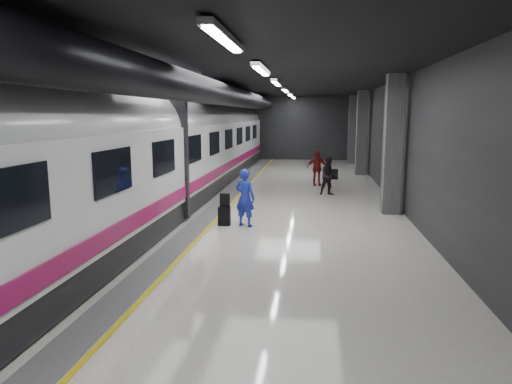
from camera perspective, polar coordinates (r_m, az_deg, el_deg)
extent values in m
plane|color=white|center=(13.78, -1.38, -3.88)|extent=(40.00, 40.00, 0.00)
cube|color=black|center=(13.46, -1.46, 15.09)|extent=(10.00, 40.00, 0.02)
cube|color=#28282B|center=(33.32, 3.79, 7.94)|extent=(10.00, 0.02, 4.50)
cube|color=#28282B|center=(15.02, -20.73, 5.32)|extent=(0.02, 40.00, 4.50)
cube|color=#28282B|center=(13.61, 19.96, 4.98)|extent=(0.02, 40.00, 4.50)
cube|color=slate|center=(14.04, -6.85, -3.67)|extent=(0.65, 39.80, 0.01)
cube|color=yellow|center=(13.95, -5.25, -3.72)|extent=(0.10, 39.80, 0.01)
cylinder|color=black|center=(13.67, -6.98, 12.63)|extent=(0.80, 38.00, 0.80)
cube|color=silver|center=(7.48, -3.97, 18.71)|extent=(0.22, 2.60, 0.10)
cube|color=silver|center=(12.38, 0.66, 15.11)|extent=(0.22, 2.60, 0.10)
cube|color=silver|center=(17.34, 2.60, 13.53)|extent=(0.22, 2.60, 0.10)
cube|color=silver|center=(22.32, 3.67, 12.64)|extent=(0.22, 2.60, 0.10)
cube|color=silver|center=(27.31, 4.34, 12.08)|extent=(0.22, 2.60, 0.10)
cube|color=silver|center=(31.30, 4.73, 11.76)|extent=(0.22, 2.60, 0.10)
cube|color=#515154|center=(15.48, 16.72, 5.64)|extent=(0.55, 0.55, 4.50)
cube|color=#515154|center=(25.39, 13.05, 7.20)|extent=(0.55, 0.55, 4.50)
cube|color=#515154|center=(31.36, 11.96, 7.65)|extent=(0.55, 0.55, 4.50)
cube|color=black|center=(14.54, -14.17, -2.05)|extent=(2.80, 38.00, 0.60)
cube|color=white|center=(14.33, -14.40, 3.45)|extent=(2.90, 38.00, 2.20)
cylinder|color=white|center=(14.26, -14.56, 7.24)|extent=(2.80, 38.00, 2.80)
cube|color=#980D4B|center=(13.96, -8.64, 0.17)|extent=(0.04, 38.00, 0.35)
cube|color=black|center=(14.30, -14.44, 4.44)|extent=(3.05, 0.25, 3.80)
cube|color=black|center=(6.56, -28.24, -0.88)|extent=(0.05, 1.60, 0.85)
cube|color=black|center=(9.14, -17.38, 2.48)|extent=(0.05, 1.60, 0.85)
cube|color=black|center=(11.92, -11.40, 4.30)|extent=(0.05, 1.60, 0.85)
cube|color=black|center=(14.78, -7.70, 5.40)|extent=(0.05, 1.60, 0.85)
cube|color=black|center=(17.69, -5.20, 6.13)|extent=(0.05, 1.60, 0.85)
cube|color=black|center=(20.62, -3.41, 6.64)|extent=(0.05, 1.60, 0.85)
cube|color=black|center=(23.58, -2.06, 7.02)|extent=(0.05, 1.60, 0.85)
cube|color=black|center=(26.54, -1.01, 7.32)|extent=(0.05, 1.60, 0.85)
cube|color=black|center=(29.51, -0.17, 7.55)|extent=(0.05, 1.60, 0.85)
imported|color=blue|center=(13.21, -1.39, -0.71)|extent=(0.72, 0.60, 1.69)
cube|color=black|center=(13.44, -3.98, -3.03)|extent=(0.34, 0.22, 0.56)
cube|color=black|center=(13.37, -3.91, -1.03)|extent=(0.31, 0.19, 0.39)
imported|color=black|center=(18.63, 9.11, 1.98)|extent=(0.88, 0.77, 1.55)
imported|color=maroon|center=(21.13, 7.61, 3.00)|extent=(1.02, 0.63, 1.62)
cube|color=black|center=(23.38, 9.79, 2.21)|extent=(0.36, 0.25, 0.52)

